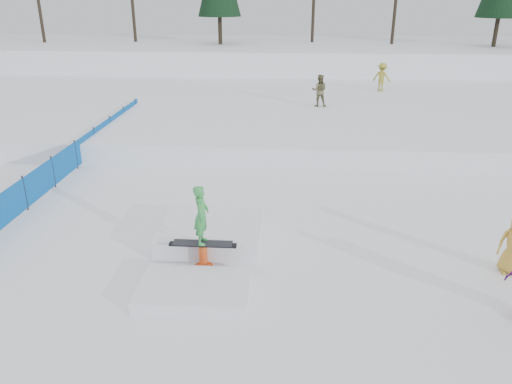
# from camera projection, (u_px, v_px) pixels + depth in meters

# --- Properties ---
(ground) EXTENTS (120.00, 120.00, 0.00)m
(ground) POSITION_uv_depth(u_px,v_px,m) (230.00, 264.00, 12.14)
(ground) COLOR white
(snow_berm) EXTENTS (60.00, 14.00, 2.40)m
(snow_berm) POSITION_uv_depth(u_px,v_px,m) (274.00, 58.00, 39.44)
(snow_berm) COLOR white
(snow_berm) RESTS_ON ground
(snow_midrise) EXTENTS (50.00, 18.00, 0.80)m
(snow_midrise) POSITION_uv_depth(u_px,v_px,m) (264.00, 106.00, 26.79)
(snow_midrise) COLOR white
(snow_midrise) RESTS_ON ground
(safety_fence) EXTENTS (0.05, 16.00, 1.10)m
(safety_fence) POSITION_uv_depth(u_px,v_px,m) (76.00, 154.00, 18.45)
(safety_fence) COLOR #074D9A
(safety_fence) RESTS_ON ground
(walker_olive) EXTENTS (0.79, 0.64, 1.57)m
(walker_olive) POSITION_uv_depth(u_px,v_px,m) (319.00, 90.00, 24.71)
(walker_olive) COLOR brown
(walker_olive) RESTS_ON snow_midrise
(walker_ygreen) EXTENTS (1.18, 1.02, 1.59)m
(walker_ygreen) POSITION_uv_depth(u_px,v_px,m) (382.00, 77.00, 28.49)
(walker_ygreen) COLOR olive
(walker_ygreen) RESTS_ON snow_midrise
(jib_rail_feature) EXTENTS (2.60, 4.40, 2.11)m
(jib_rail_feature) POSITION_uv_depth(u_px,v_px,m) (207.00, 245.00, 12.39)
(jib_rail_feature) COLOR white
(jib_rail_feature) RESTS_ON ground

